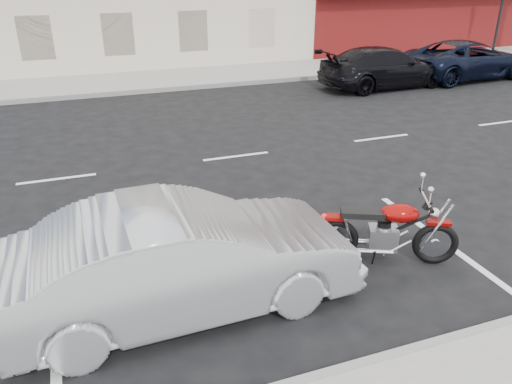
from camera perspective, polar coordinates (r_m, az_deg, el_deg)
The scene contains 9 objects.
ground at distance 12.57m, azimuth 6.45°, elevation 5.17°, with size 120.00×120.00×0.00m, color black.
sidewalk_far at distance 19.72m, azimuth -18.89°, elevation 11.49°, with size 80.00×3.40×0.15m, color gray.
curb_far at distance 18.06m, azimuth -18.64°, elevation 10.39°, with size 80.00×0.12×0.16m, color gray.
traffic_light at distance 26.73m, azimuth 26.46°, elevation 18.95°, with size 0.26×0.30×3.80m.
fire_hydrant at distance 26.03m, azimuth 22.92°, elevation 14.90°, with size 0.20×0.20×0.72m.
motorcycle at distance 7.95m, azimuth 20.15°, elevation -4.63°, with size 2.01×1.08×1.09m.
sedan_silver at distance 6.49m, azimuth -8.37°, elevation -7.59°, with size 1.59×4.56×1.50m, color #ACB0B4.
suv_far at distance 21.73m, azimuth 23.03°, elevation 13.77°, with size 2.40×5.21×1.45m, color black.
car_far at distance 19.15m, azimuth 14.49°, elevation 13.63°, with size 2.01×4.94×1.43m, color black.
Camera 1 is at (-5.32, -10.58, 4.21)m, focal length 35.00 mm.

